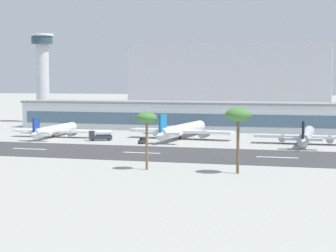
# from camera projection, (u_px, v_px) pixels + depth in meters

# --- Properties ---
(ground_plane) EXTENTS (1400.00, 1400.00, 0.00)m
(ground_plane) POSITION_uv_depth(u_px,v_px,m) (151.00, 151.00, 190.74)
(ground_plane) COLOR #9E9E99
(runway_strip) EXTENTS (800.00, 35.95, 0.08)m
(runway_strip) POSITION_uv_depth(u_px,v_px,m) (145.00, 153.00, 185.23)
(runway_strip) COLOR #38383A
(runway_strip) RESTS_ON ground_plane
(runway_centreline_dash_3) EXTENTS (12.00, 1.20, 0.01)m
(runway_centreline_dash_3) POSITION_uv_depth(u_px,v_px,m) (30.00, 149.00, 195.69)
(runway_centreline_dash_3) COLOR white
(runway_centreline_dash_3) RESTS_ON runway_strip
(runway_centreline_dash_4) EXTENTS (12.00, 1.20, 0.01)m
(runway_centreline_dash_4) POSITION_uv_depth(u_px,v_px,m) (142.00, 153.00, 185.53)
(runway_centreline_dash_4) COLOR white
(runway_centreline_dash_4) RESTS_ON runway_strip
(runway_centreline_dash_5) EXTENTS (12.00, 1.20, 0.01)m
(runway_centreline_dash_5) POSITION_uv_depth(u_px,v_px,m) (277.00, 157.00, 174.61)
(runway_centreline_dash_5) COLOR white
(runway_centreline_dash_5) RESTS_ON runway_strip
(terminal_building) EXTENTS (168.15, 21.31, 12.64)m
(terminal_building) POSITION_uv_depth(u_px,v_px,m) (201.00, 116.00, 270.01)
(terminal_building) COLOR silver
(terminal_building) RESTS_ON ground_plane
(control_tower) EXTENTS (11.96, 11.96, 46.46)m
(control_tower) POSITION_uv_depth(u_px,v_px,m) (42.00, 72.00, 317.47)
(control_tower) COLOR silver
(control_tower) RESTS_ON ground_plane
(distant_hotel_block) EXTENTS (134.95, 37.06, 46.16)m
(distant_hotel_block) POSITION_uv_depth(u_px,v_px,m) (230.00, 79.00, 411.92)
(distant_hotel_block) COLOR #BCBCC1
(distant_hotel_block) RESTS_ON ground_plane
(airliner_navy_tail_gate_0) EXTENTS (33.37, 41.27, 8.61)m
(airliner_navy_tail_gate_0) POSITION_uv_depth(u_px,v_px,m) (53.00, 130.00, 235.33)
(airliner_navy_tail_gate_0) COLOR white
(airliner_navy_tail_gate_0) RESTS_ON ground_plane
(airliner_blue_tail_gate_1) EXTENTS (40.93, 50.06, 10.46)m
(airliner_blue_tail_gate_1) POSITION_uv_depth(u_px,v_px,m) (181.00, 130.00, 228.09)
(airliner_blue_tail_gate_1) COLOR silver
(airliner_blue_tail_gate_1) RESTS_ON ground_plane
(airliner_black_tail_gate_2) EXTENTS (35.91, 44.74, 9.34)m
(airliner_black_tail_gate_2) POSITION_uv_depth(u_px,v_px,m) (306.00, 136.00, 209.51)
(airliner_black_tail_gate_2) COLOR silver
(airliner_black_tail_gate_2) RESTS_ON ground_plane
(service_baggage_tug_0) EXTENTS (3.12, 3.56, 2.20)m
(service_baggage_tug_0) POSITION_uv_depth(u_px,v_px,m) (143.00, 141.00, 211.81)
(service_baggage_tug_0) COLOR #2D3338
(service_baggage_tug_0) RESTS_ON ground_plane
(service_fuel_truck_1) EXTENTS (8.79, 6.01, 3.95)m
(service_fuel_truck_1) POSITION_uv_depth(u_px,v_px,m) (100.00, 135.00, 222.97)
(service_fuel_truck_1) COLOR #2D3338
(service_fuel_truck_1) RESTS_ON ground_plane
(palm_tree_0) EXTENTS (5.14, 5.14, 14.51)m
(palm_tree_0) POSITION_uv_depth(u_px,v_px,m) (147.00, 119.00, 150.43)
(palm_tree_0) COLOR brown
(palm_tree_0) RESTS_ON ground_plane
(palm_tree_2) EXTENTS (6.29, 6.29, 15.95)m
(palm_tree_2) POSITION_uv_depth(u_px,v_px,m) (238.00, 116.00, 144.02)
(palm_tree_2) COLOR brown
(palm_tree_2) RESTS_ON ground_plane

